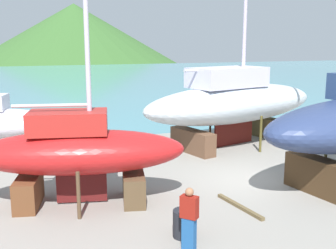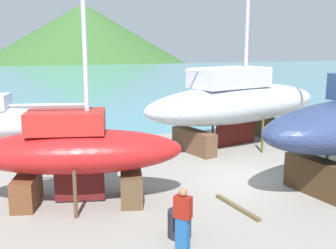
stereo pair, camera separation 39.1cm
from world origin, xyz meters
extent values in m
plane|color=gray|center=(0.00, -3.47, 0.00)|extent=(50.82, 50.82, 0.00)
cube|color=teal|center=(0.00, 46.36, 0.00)|extent=(151.33, 74.26, 0.01)
cone|color=#355E2A|center=(10.19, 129.59, 0.00)|extent=(122.05, 122.05, 34.83)
cube|color=brown|center=(-4.83, -0.35, 0.49)|extent=(1.07, 1.92, 0.98)
cube|color=brown|center=(-8.17, 0.37, 0.49)|extent=(1.07, 1.92, 0.98)
cylinder|color=brown|center=(-6.23, 1.23, 0.74)|extent=(0.12, 0.12, 1.48)
cylinder|color=brown|center=(-6.76, -1.21, 0.74)|extent=(0.12, 0.12, 1.48)
ellipsoid|color=red|center=(-6.50, 0.01, 1.76)|extent=(7.15, 3.67, 1.42)
cube|color=#501414|center=(-6.50, 0.01, 0.56)|extent=(1.62, 0.43, 0.99)
cube|color=#AD2520|center=(-6.83, 0.08, 2.75)|extent=(2.69, 1.85, 0.71)
cylinder|color=silver|center=(-7.33, 0.19, 3.30)|extent=(2.36, 0.61, 0.11)
cube|color=#442F1B|center=(1.50, -1.86, 0.63)|extent=(1.14, 2.71, 1.26)
cylinder|color=#48411F|center=(3.64, 0.34, 0.97)|extent=(0.12, 0.12, 1.93)
cube|color=brown|center=(-7.95, 5.90, 0.49)|extent=(1.08, 1.72, 0.98)
cube|color=brown|center=(4.73, 6.23, 0.55)|extent=(1.39, 2.79, 1.10)
cube|color=brown|center=(-0.51, 4.79, 0.55)|extent=(1.39, 2.79, 1.10)
cylinder|color=brown|center=(1.62, 7.30, 0.89)|extent=(0.12, 0.12, 1.78)
cylinder|color=brown|center=(2.60, 3.72, 0.89)|extent=(0.12, 0.12, 1.78)
ellipsoid|color=silver|center=(2.11, 5.51, 2.17)|extent=(11.38, 6.14, 1.95)
cube|color=#561510|center=(2.11, 5.51, 0.51)|extent=(2.54, 0.77, 1.36)
cube|color=silver|center=(1.59, 5.36, 3.53)|extent=(4.31, 2.99, 0.97)
cylinder|color=#B8B9C0|center=(0.80, 5.15, 3.94)|extent=(3.71, 1.14, 0.13)
cube|color=#1E4F8D|center=(-4.39, -4.15, 0.45)|extent=(0.38, 0.39, 0.90)
cube|color=maroon|center=(-4.39, -4.15, 1.19)|extent=(0.47, 0.49, 0.57)
sphere|color=#986345|center=(-4.39, -4.15, 1.59)|extent=(0.22, 0.22, 0.22)
cylinder|color=black|center=(-4.20, -3.37, 0.38)|extent=(0.81, 0.81, 0.76)
cube|color=brown|center=(-1.78, -2.11, 0.05)|extent=(0.46, 2.28, 0.11)
camera|label=1|loc=(-8.23, -13.29, 5.28)|focal=44.72mm
camera|label=2|loc=(-7.86, -13.42, 5.28)|focal=44.72mm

